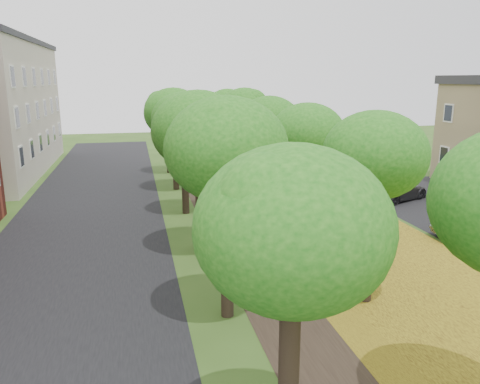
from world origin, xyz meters
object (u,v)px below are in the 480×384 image
car_red (480,224)px  car_grey (397,190)px  car_white (372,178)px  bench (293,291)px

car_red → car_grey: size_ratio=0.90×
car_red → car_white: 10.52m
bench → car_red: (10.87, 4.47, 0.22)m
car_red → car_white: car_white is taller
car_red → car_white: size_ratio=0.79×
car_grey → car_red: bearing=156.7°
car_red → car_white: bearing=-3.0°
bench → car_white: bearing=-17.2°
bench → car_grey: (10.87, 11.71, 0.20)m
bench → car_red: bearing=-48.9°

